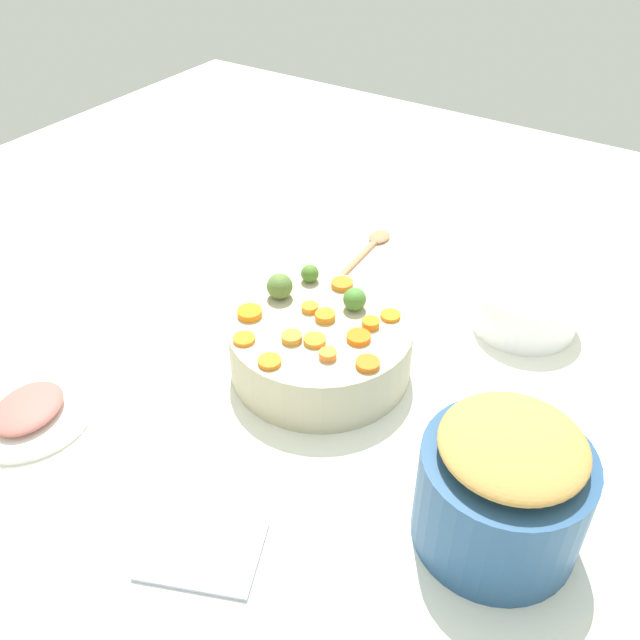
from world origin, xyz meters
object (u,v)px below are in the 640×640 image
(metal_pot, at_px, (500,497))
(wooden_spoon, at_px, (366,251))
(ham_plate, at_px, (27,413))
(casserole_dish, at_px, (525,306))
(serving_bowl_carrots, at_px, (320,348))

(metal_pot, distance_m, wooden_spoon, 0.70)
(metal_pot, height_order, ham_plate, metal_pot)
(casserole_dish, height_order, ham_plate, casserole_dish)
(serving_bowl_carrots, xyz_separation_m, casserole_dish, (-0.24, -0.31, -0.01))
(serving_bowl_carrots, bearing_deg, metal_pot, 158.02)
(metal_pot, xyz_separation_m, wooden_spoon, (0.48, -0.51, -0.07))
(wooden_spoon, height_order, ham_plate, same)
(metal_pot, bearing_deg, serving_bowl_carrots, -21.98)
(wooden_spoon, height_order, casserole_dish, casserole_dish)
(ham_plate, bearing_deg, metal_pot, -164.42)
(casserole_dish, bearing_deg, metal_pot, 105.45)
(wooden_spoon, distance_m, ham_plate, 0.73)
(casserole_dish, distance_m, ham_plate, 0.85)
(wooden_spoon, bearing_deg, serving_bowl_carrots, 108.56)
(wooden_spoon, xyz_separation_m, casserole_dish, (-0.36, 0.05, 0.04))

